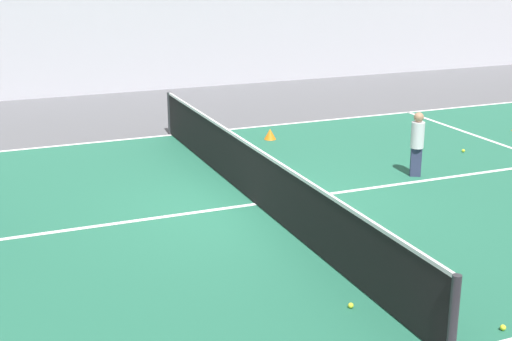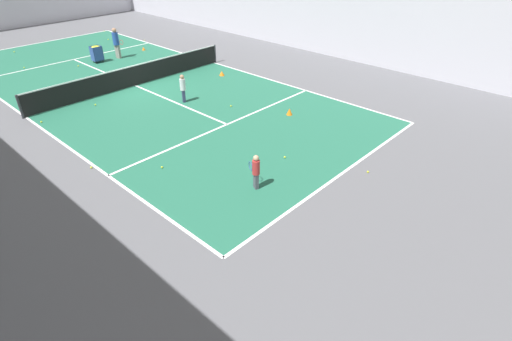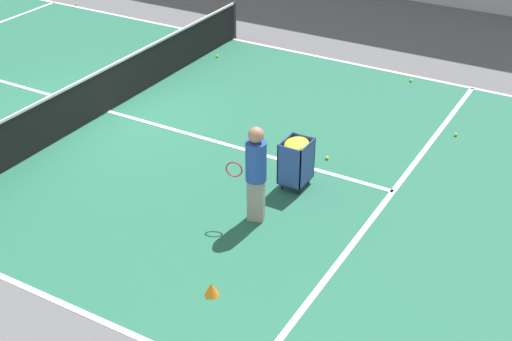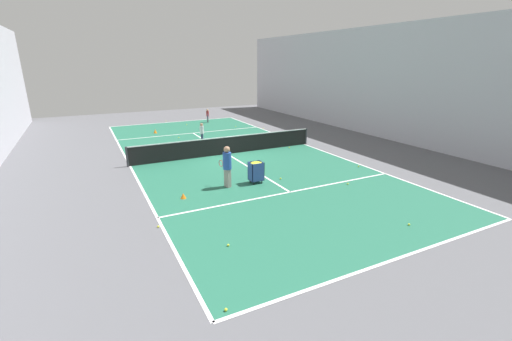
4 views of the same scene
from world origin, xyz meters
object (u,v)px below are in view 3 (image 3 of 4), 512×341
object	(u,v)px
tennis_net	(106,90)
coach_at_net	(256,168)
training_cone_0	(212,289)
ball_cart	(296,155)

from	to	relation	value
tennis_net	coach_at_net	size ratio (longest dim) A/B	6.18
tennis_net	training_cone_0	world-z (taller)	tennis_net
coach_at_net	training_cone_0	size ratio (longest dim) A/B	8.01
tennis_net	coach_at_net	world-z (taller)	coach_at_net
tennis_net	training_cone_0	bearing A→B (deg)	53.05
tennis_net	ball_cart	xyz separation A→B (m)	(0.70, 4.92, 0.13)
tennis_net	ball_cart	bearing A→B (deg)	81.88
tennis_net	training_cone_0	xyz separation A→B (m)	(3.94, 5.24, -0.41)
tennis_net	coach_at_net	xyz separation A→B (m)	(1.96, 4.83, 0.47)
coach_at_net	training_cone_0	world-z (taller)	coach_at_net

